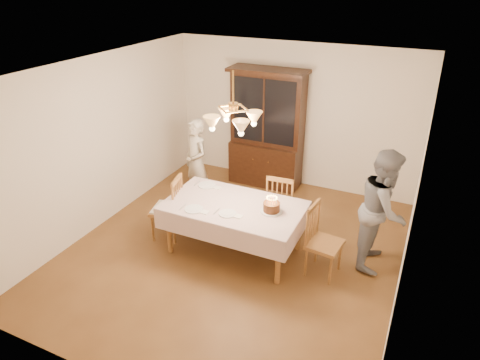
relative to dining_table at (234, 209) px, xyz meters
The scene contains 14 objects.
ground 0.68m from the dining_table, ahead, with size 5.00×5.00×0.00m, color brown.
room_shell 0.90m from the dining_table, ahead, with size 5.00×5.00×5.00m.
dining_table is the anchor object (origin of this frame).
china_hutch 2.32m from the dining_table, 100.42° to the left, with size 1.38×0.54×2.16m.
chair_far_side 0.92m from the dining_table, 60.21° to the left, with size 0.47×0.45×1.00m.
chair_left_end 1.10m from the dining_table, behind, with size 0.51×0.52×1.00m.
chair_right_end 1.30m from the dining_table, ahead, with size 0.47×0.49×1.00m.
elderly_woman 1.63m from the dining_table, 138.72° to the left, with size 0.54×0.36×1.49m, color beige.
adult_in_grey 2.00m from the dining_table, 17.40° to the left, with size 0.81×0.63×1.67m, color slate.
birthday_cake 0.56m from the dining_table, ahead, with size 0.30×0.30×0.22m.
place_setting_near_left 0.55m from the dining_table, 140.36° to the right, with size 0.40×0.25×0.02m.
place_setting_near_right 0.28m from the dining_table, 80.39° to the right, with size 0.38×0.23×0.02m.
place_setting_far_left 0.70m from the dining_table, 149.89° to the left, with size 0.41×0.26×0.02m.
chandelier 1.29m from the dining_table, 155.46° to the right, with size 0.62×0.62×0.73m.
Camera 1 is at (2.23, -4.62, 3.68)m, focal length 32.00 mm.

